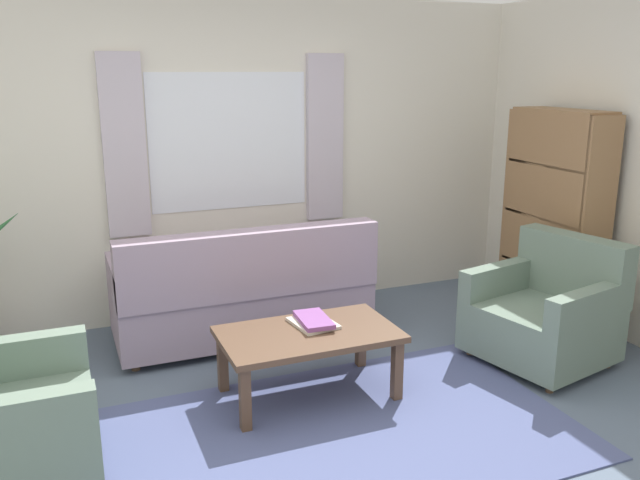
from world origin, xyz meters
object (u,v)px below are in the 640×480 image
coffee_table (309,340)px  bookshelf (553,227)px  armchair_right (547,313)px  book_stack_on_table (313,321)px  couch (244,294)px

coffee_table → bookshelf: size_ratio=0.64×
armchair_right → bookshelf: (0.56, 0.64, 0.43)m
armchair_right → book_stack_on_table: bearing=-110.1°
couch → armchair_right: couch is taller
coffee_table → book_stack_on_table: size_ratio=3.20×
book_stack_on_table → bookshelf: bearing=10.6°
armchair_right → bookshelf: 0.95m
coffee_table → book_stack_on_table: (0.07, 0.09, 0.08)m
couch → bookshelf: size_ratio=1.10×
book_stack_on_table → bookshelf: (2.25, 0.42, 0.32)m
book_stack_on_table → bookshelf: 2.31m
couch → book_stack_on_table: size_ratio=5.52×
couch → book_stack_on_table: bearing=101.8°
coffee_table → couch: bearing=97.0°
couch → book_stack_on_table: 0.96m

